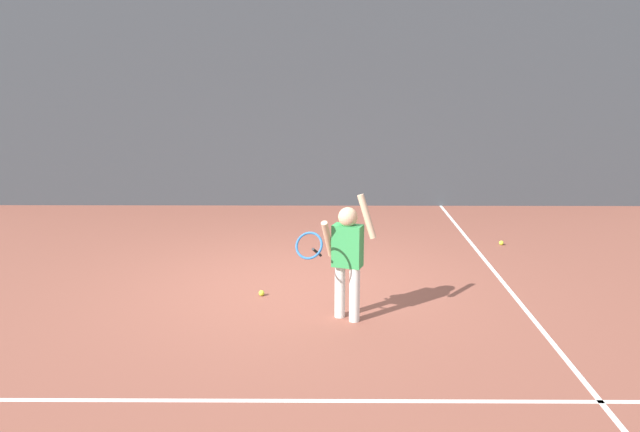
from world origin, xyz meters
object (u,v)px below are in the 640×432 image
at_px(tennis_ball_0, 369,228).
at_px(tennis_ball_1, 262,293).
at_px(tennis_player, 346,253).
at_px(tennis_ball_3, 501,243).

height_order(tennis_ball_0, tennis_ball_1, same).
xyz_separation_m(tennis_player, tennis_ball_0, (0.49, 3.76, -0.69)).
bearing_deg(tennis_ball_1, tennis_ball_0, 64.76).
height_order(tennis_player, tennis_ball_0, tennis_player).
bearing_deg(tennis_player, tennis_ball_3, 70.00).
bearing_deg(tennis_ball_3, tennis_ball_1, -146.99).
bearing_deg(tennis_ball_1, tennis_player, -36.43).
bearing_deg(tennis_player, tennis_ball_1, 163.43).
bearing_deg(tennis_player, tennis_ball_0, 102.37).
bearing_deg(tennis_ball_0, tennis_player, -97.49).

